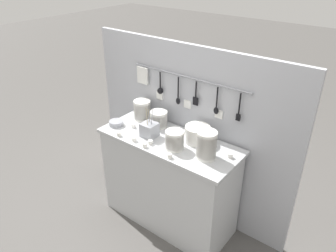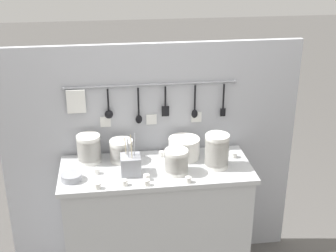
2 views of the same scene
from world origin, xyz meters
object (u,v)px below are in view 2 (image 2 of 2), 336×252
cup_mid_row (98,186)px  cup_back_left (188,180)px  bowl_stack_wide_centre (89,149)px  cup_back_right (146,177)px  plate_stack (184,148)px  steel_mixing_bowl (71,177)px  bowl_stack_short_front (122,151)px  bowl_stack_nested_right (217,151)px  cup_by_caddy (234,155)px  cup_front_right (97,171)px  cup_centre (162,154)px  cup_beside_plates (124,183)px  cutlery_caddy (131,165)px  cup_edge_near (147,183)px  bowl_stack_back_corner (176,161)px

cup_mid_row → cup_back_left: 0.54m
bowl_stack_wide_centre → cup_back_right: bowl_stack_wide_centre is taller
plate_stack → steel_mixing_bowl: plate_stack is taller
bowl_stack_short_front → plate_stack: (0.41, -0.01, -0.00)m
bowl_stack_nested_right → steel_mixing_bowl: bearing=-176.7°
plate_stack → cup_by_caddy: size_ratio=5.47×
bowl_stack_short_front → steel_mixing_bowl: (-0.32, -0.22, -0.05)m
cup_front_right → bowl_stack_wide_centre: bearing=104.7°
cup_mid_row → cup_back_left: same height
plate_stack → cup_back_left: (-0.03, -0.33, -0.05)m
cup_centre → cup_back_left: size_ratio=1.00×
cup_beside_plates → cup_by_caddy: bearing=19.9°
cup_back_right → cup_by_caddy: same height
cup_centre → cup_beside_plates: bearing=-127.4°
bowl_stack_wide_centre → bowl_stack_nested_right: bearing=-12.8°
bowl_stack_short_front → bowl_stack_nested_right: size_ratio=0.68×
cutlery_caddy → cup_beside_plates: size_ratio=7.40×
cutlery_caddy → cup_centre: bearing=43.7°
bowl_stack_nested_right → cup_front_right: bowl_stack_nested_right is taller
cup_edge_near → bowl_stack_short_front: bearing=111.2°
cup_edge_near → cup_back_right: bearing=85.4°
bowl_stack_nested_right → cup_back_left: 0.29m
cup_back_right → cup_by_caddy: (0.61, 0.22, 0.00)m
cup_mid_row → steel_mixing_bowl: bearing=142.5°
bowl_stack_nested_right → cup_front_right: (-0.76, 0.01, -0.09)m
cup_back_right → bowl_stack_short_front: bearing=116.3°
cup_beside_plates → cup_mid_row: size_ratio=1.00×
plate_stack → bowl_stack_wide_centre: bearing=177.7°
cup_back_right → cup_edge_near: (-0.01, -0.06, 0.00)m
cutlery_caddy → cup_centre: cutlery_caddy is taller
cup_by_caddy → cup_edge_near: bearing=-155.0°
cup_mid_row → cup_by_caddy: same height
bowl_stack_back_corner → cup_edge_near: size_ratio=4.12×
cup_front_right → steel_mixing_bowl: bearing=-157.3°
bowl_stack_back_corner → plate_stack: size_ratio=0.75×
bowl_stack_back_corner → cup_centre: bearing=105.3°
bowl_stack_nested_right → plate_stack: (-0.18, 0.16, -0.04)m
cup_by_caddy → cup_back_left: size_ratio=1.00×
plate_stack → cup_back_right: 0.39m
bowl_stack_nested_right → cup_beside_plates: 0.62m
bowl_stack_short_front → bowl_stack_nested_right: (0.60, -0.17, 0.04)m
steel_mixing_bowl → cup_back_right: size_ratio=3.37×
cup_by_caddy → cup_edge_near: same height
bowl_stack_back_corner → cup_edge_near: 0.25m
steel_mixing_bowl → cup_mid_row: bearing=-37.5°
bowl_stack_wide_centre → cup_centre: bowl_stack_wide_centre is taller
bowl_stack_wide_centre → plate_stack: bowl_stack_wide_centre is taller
bowl_stack_back_corner → steel_mixing_bowl: bearing=-179.2°
cup_beside_plates → cup_mid_row: (-0.16, -0.02, 0.00)m
bowl_stack_back_corner → bowl_stack_wide_centre: (-0.54, 0.23, 0.01)m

